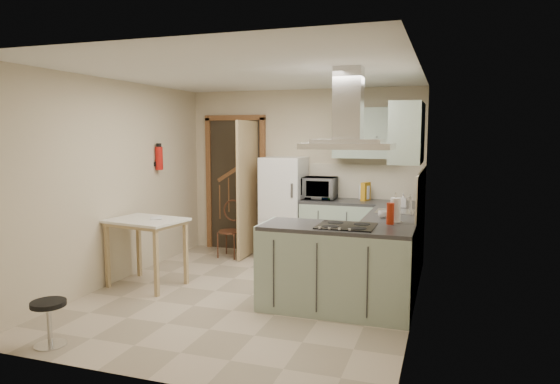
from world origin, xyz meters
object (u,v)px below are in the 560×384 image
(drop_leaf_table, at_px, (147,253))
(stool, at_px, (49,323))
(fridge, at_px, (284,208))
(bentwood_chair, at_px, (230,232))
(microwave, at_px, (316,188))
(extractor_hood, at_px, (348,146))
(peninsula, at_px, (336,268))

(drop_leaf_table, distance_m, stool, 1.79)
(fridge, height_order, stool, fridge)
(bentwood_chair, bearing_deg, microwave, 15.25)
(fridge, relative_size, drop_leaf_table, 1.71)
(extractor_hood, bearing_deg, stool, -144.02)
(stool, bearing_deg, bentwood_chair, 86.84)
(fridge, height_order, extractor_hood, extractor_hood)
(fridge, bearing_deg, drop_leaf_table, -121.25)
(stool, distance_m, microwave, 4.04)
(bentwood_chair, bearing_deg, drop_leaf_table, -99.63)
(drop_leaf_table, bearing_deg, extractor_hood, 5.89)
(peninsula, height_order, extractor_hood, extractor_hood)
(bentwood_chair, relative_size, microwave, 1.35)
(fridge, relative_size, bentwood_chair, 1.94)
(fridge, bearing_deg, peninsula, -58.26)
(stool, height_order, microwave, microwave)
(fridge, bearing_deg, extractor_hood, -56.21)
(drop_leaf_table, xyz_separation_m, bentwood_chair, (0.36, 1.63, -0.02))
(extractor_hood, xyz_separation_m, microwave, (-0.84, 2.01, -0.66))
(fridge, bearing_deg, bentwood_chair, -162.60)
(microwave, bearing_deg, drop_leaf_table, -131.60)
(fridge, height_order, peninsula, fridge)
(peninsula, distance_m, microwave, 2.23)
(peninsula, relative_size, bentwood_chair, 2.01)
(fridge, relative_size, extractor_hood, 1.67)
(extractor_hood, distance_m, microwave, 2.28)
(fridge, bearing_deg, stool, -104.76)
(extractor_hood, relative_size, microwave, 1.57)
(stool, xyz_separation_m, microwave, (1.44, 3.67, 0.86))
(stool, bearing_deg, extractor_hood, 35.98)
(stool, relative_size, microwave, 0.70)
(peninsula, bearing_deg, microwave, 110.23)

